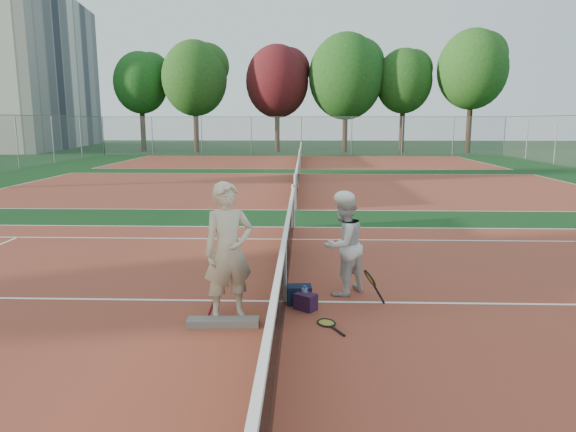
{
  "coord_description": "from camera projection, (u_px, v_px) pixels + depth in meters",
  "views": [
    {
      "loc": [
        0.29,
        -7.34,
        2.67
      ],
      "look_at": [
        0.0,
        1.41,
        1.05
      ],
      "focal_mm": 32.0,
      "sensor_mm": 36.0,
      "label": 1
    }
  ],
  "objects": [
    {
      "name": "ground",
      "position": [
        285.0,
        302.0,
        7.71
      ],
      "size": [
        130.0,
        130.0,
        0.0
      ],
      "primitive_type": "plane",
      "color": "black",
      "rests_on": "ground"
    },
    {
      "name": "court_main",
      "position": [
        285.0,
        301.0,
        7.7
      ],
      "size": [
        23.77,
        10.97,
        0.01
      ],
      "primitive_type": "cube",
      "color": "brown",
      "rests_on": "ground"
    },
    {
      "name": "court_far_a",
      "position": [
        298.0,
        187.0,
        20.97
      ],
      "size": [
        23.77,
        10.97,
        0.01
      ],
      "primitive_type": "cube",
      "color": "brown",
      "rests_on": "ground"
    },
    {
      "name": "court_far_b",
      "position": [
        300.0,
        162.0,
        34.24
      ],
      "size": [
        23.77,
        10.97,
        0.01
      ],
      "primitive_type": "cube",
      "color": "brown",
      "rests_on": "ground"
    },
    {
      "name": "net_main",
      "position": [
        285.0,
        269.0,
        7.61
      ],
      "size": [
        0.1,
        10.98,
        1.02
      ],
      "primitive_type": null,
      "color": "black",
      "rests_on": "ground"
    },
    {
      "name": "net_far_a",
      "position": [
        298.0,
        175.0,
        20.88
      ],
      "size": [
        0.1,
        10.98,
        1.02
      ],
      "primitive_type": null,
      "color": "black",
      "rests_on": "ground"
    },
    {
      "name": "net_far_b",
      "position": [
        301.0,
        154.0,
        34.14
      ],
      "size": [
        0.1,
        10.98,
        1.02
      ],
      "primitive_type": null,
      "color": "black",
      "rests_on": "ground"
    },
    {
      "name": "fence_back",
      "position": [
        301.0,
        136.0,
        40.84
      ],
      "size": [
        32.0,
        0.06,
        3.0
      ],
      "primitive_type": null,
      "color": "slate",
      "rests_on": "ground"
    },
    {
      "name": "apartment_block",
      "position": [
        18.0,
        71.0,
        50.47
      ],
      "size": [
        12.96,
        23.18,
        15.0
      ],
      "primitive_type": "cube",
      "rotation": [
        0.0,
        0.0,
        0.14
      ],
      "color": "beige",
      "rests_on": "ground"
    },
    {
      "name": "player_a",
      "position": [
        228.0,
        252.0,
        6.9
      ],
      "size": [
        0.82,
        0.71,
        1.89
      ],
      "primitive_type": "imported",
      "rotation": [
        0.0,
        0.0,
        0.46
      ],
      "color": "beige",
      "rests_on": "ground"
    },
    {
      "name": "player_b",
      "position": [
        343.0,
        245.0,
        7.93
      ],
      "size": [
        0.96,
        0.96,
        1.57
      ],
      "primitive_type": "imported",
      "rotation": [
        0.0,
        0.0,
        3.92
      ],
      "color": "silver",
      "rests_on": "ground"
    },
    {
      "name": "racket_red",
      "position": [
        221.0,
        294.0,
        7.22
      ],
      "size": [
        0.4,
        0.4,
        0.55
      ],
      "primitive_type": null,
      "rotation": [
        0.0,
        0.0,
        0.74
      ],
      "color": "maroon",
      "rests_on": "ground"
    },
    {
      "name": "racket_black_held",
      "position": [
        370.0,
        288.0,
        7.52
      ],
      "size": [
        0.4,
        0.36,
        0.53
      ],
      "primitive_type": null,
      "rotation": [
        0.0,
        0.0,
        3.44
      ],
      "color": "black",
      "rests_on": "ground"
    },
    {
      "name": "racket_spare",
      "position": [
        326.0,
        323.0,
        6.86
      ],
      "size": [
        0.51,
        0.66,
        0.03
      ],
      "primitive_type": null,
      "rotation": [
        0.0,
        0.0,
        2.04
      ],
      "color": "black",
      "rests_on": "ground"
    },
    {
      "name": "sports_bag_navy",
      "position": [
        299.0,
        295.0,
        7.59
      ],
      "size": [
        0.37,
        0.27,
        0.28
      ],
      "primitive_type": "cube",
      "rotation": [
        0.0,
        0.0,
        0.08
      ],
      "color": "black",
      "rests_on": "ground"
    },
    {
      "name": "sports_bag_purple",
      "position": [
        306.0,
        302.0,
        7.36
      ],
      "size": [
        0.36,
        0.34,
        0.24
      ],
      "primitive_type": "cube",
      "rotation": [
        0.0,
        0.0,
        -0.64
      ],
      "color": "#27102C",
      "rests_on": "ground"
    },
    {
      "name": "net_cover_canvas",
      "position": [
        223.0,
        322.0,
        6.79
      ],
      "size": [
        0.96,
        0.26,
        0.1
      ],
      "primitive_type": "cube",
      "rotation": [
        0.0,
        0.0,
        0.05
      ],
      "color": "#615D58",
      "rests_on": "ground"
    },
    {
      "name": "water_bottle",
      "position": [
        304.0,
        298.0,
        7.41
      ],
      "size": [
        0.09,
        0.09,
        0.3
      ],
      "primitive_type": "cylinder",
      "color": "#C9E4FF",
      "rests_on": "ground"
    },
    {
      "name": "tree_back_0",
      "position": [
        141.0,
        83.0,
        44.55
      ],
      "size": [
        4.62,
        4.62,
        8.6
      ],
      "color": "#382314",
      "rests_on": "ground"
    },
    {
      "name": "tree_back_1",
      "position": [
        195.0,
        78.0,
        43.36
      ],
      "size": [
        5.49,
        5.49,
        9.39
      ],
      "color": "#382314",
      "rests_on": "ground"
    },
    {
      "name": "tree_back_maroon",
      "position": [
        277.0,
        82.0,
        44.21
      ],
      "size": [
        5.41,
        5.41,
        9.15
      ],
      "color": "#382314",
      "rests_on": "ground"
    },
    {
      "name": "tree_back_3",
      "position": [
        346.0,
        77.0,
        43.55
      ],
      "size": [
        6.32,
        6.32,
        10.04
      ],
      "color": "#382314",
      "rests_on": "ground"
    },
    {
      "name": "tree_back_4",
      "position": [
        404.0,
        81.0,
        43.57
      ],
      "size": [
        4.74,
        4.74,
        8.74
      ],
      "color": "#382314",
      "rests_on": "ground"
    },
    {
      "name": "tree_back_5",
      "position": [
        472.0,
        70.0,
        42.16
      ],
      "size": [
        5.67,
        5.67,
        10.12
      ],
      "color": "#382314",
      "rests_on": "ground"
    }
  ]
}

